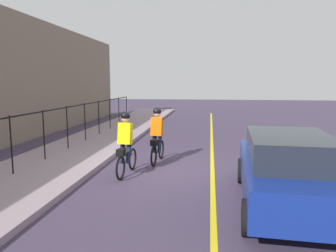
% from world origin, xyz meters
% --- Properties ---
extents(ground_plane, '(80.00, 80.00, 0.00)m').
position_xyz_m(ground_plane, '(0.00, 0.00, 0.00)').
color(ground_plane, '#40354B').
extents(lane_line_centre, '(36.00, 0.12, 0.01)m').
position_xyz_m(lane_line_centre, '(0.00, -1.60, 0.00)').
color(lane_line_centre, yellow).
rests_on(lane_line_centre, ground).
extents(sidewalk, '(40.00, 3.20, 0.15)m').
position_xyz_m(sidewalk, '(0.00, 3.40, 0.07)').
color(sidewalk, gray).
rests_on(sidewalk, ground).
extents(iron_fence, '(18.96, 0.04, 1.60)m').
position_xyz_m(iron_fence, '(1.00, 3.80, 1.32)').
color(iron_fence, black).
rests_on(iron_fence, sidewalk).
extents(cyclist_lead, '(1.71, 0.38, 1.83)m').
position_xyz_m(cyclist_lead, '(0.68, 0.19, 0.91)').
color(cyclist_lead, black).
rests_on(cyclist_lead, ground).
extents(cyclist_follow, '(1.71, 0.38, 1.83)m').
position_xyz_m(cyclist_follow, '(-0.81, 0.84, 0.91)').
color(cyclist_follow, black).
rests_on(cyclist_follow, ground).
extents(patrol_sedan, '(4.50, 2.14, 1.58)m').
position_xyz_m(patrol_sedan, '(-2.67, -3.12, 0.82)').
color(patrol_sedan, navy).
rests_on(patrol_sedan, ground).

